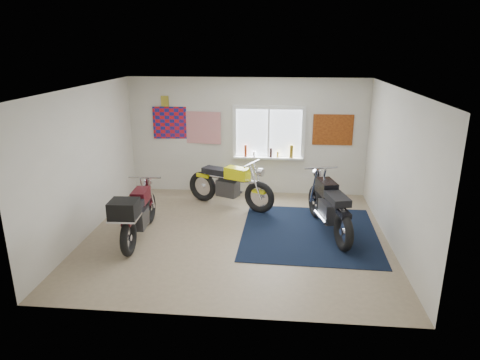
# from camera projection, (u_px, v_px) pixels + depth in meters

# --- Properties ---
(ground) EXTENTS (5.50, 5.50, 0.00)m
(ground) POSITION_uv_depth(u_px,v_px,m) (236.00, 236.00, 7.95)
(ground) COLOR #9E896B
(ground) RESTS_ON ground
(room_shell) EXTENTS (5.50, 5.50, 5.50)m
(room_shell) POSITION_uv_depth(u_px,v_px,m) (236.00, 150.00, 7.46)
(room_shell) COLOR white
(room_shell) RESTS_ON ground
(navy_rug) EXTENTS (2.57, 2.67, 0.01)m
(navy_rug) POSITION_uv_depth(u_px,v_px,m) (309.00, 233.00, 8.06)
(navy_rug) COLOR black
(navy_rug) RESTS_ON ground
(window_assembly) EXTENTS (1.66, 0.17, 1.26)m
(window_assembly) POSITION_uv_depth(u_px,v_px,m) (269.00, 137.00, 9.84)
(window_assembly) COLOR white
(window_assembly) RESTS_ON room_shell
(oil_bottles) EXTENTS (1.14, 0.09, 0.30)m
(oil_bottles) POSITION_uv_depth(u_px,v_px,m) (273.00, 152.00, 9.86)
(oil_bottles) COLOR maroon
(oil_bottles) RESTS_ON window_assembly
(flag_display) EXTENTS (1.60, 0.10, 1.17)m
(flag_display) POSITION_uv_depth(u_px,v_px,m) (165.00, 101.00, 9.82)
(flag_display) COLOR red
(flag_display) RESTS_ON room_shell
(triumph_poster) EXTENTS (0.90, 0.03, 0.70)m
(triumph_poster) POSITION_uv_depth(u_px,v_px,m) (333.00, 130.00, 9.66)
(triumph_poster) COLOR #A54C14
(triumph_poster) RESTS_ON room_shell
(yellow_triumph) EXTENTS (2.00, 1.01, 1.07)m
(yellow_triumph) POSITION_uv_depth(u_px,v_px,m) (230.00, 186.00, 9.26)
(yellow_triumph) COLOR black
(yellow_triumph) RESTS_ON ground
(black_chrome_bike) EXTENTS (0.79, 2.17, 1.13)m
(black_chrome_bike) POSITION_uv_depth(u_px,v_px,m) (329.00, 207.00, 7.96)
(black_chrome_bike) COLOR black
(black_chrome_bike) RESTS_ON navy_rug
(maroon_tourer) EXTENTS (0.61, 2.01, 1.02)m
(maroon_tourer) POSITION_uv_depth(u_px,v_px,m) (136.00, 214.00, 7.57)
(maroon_tourer) COLOR black
(maroon_tourer) RESTS_ON ground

